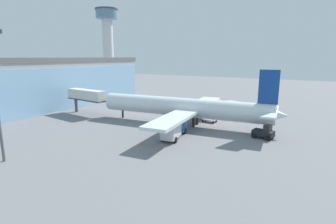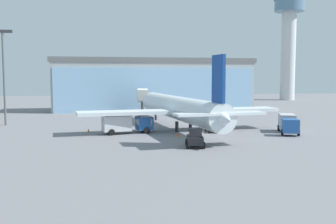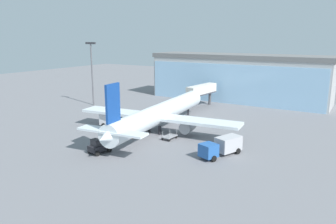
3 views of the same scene
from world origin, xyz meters
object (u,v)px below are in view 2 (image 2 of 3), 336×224
object	(u,v)px
catering_truck	(126,124)
fuel_truck	(288,123)
jet_bridge	(143,96)
safety_cone_wingtip	(88,130)
safety_cone_nose	(178,135)
apron_light_mast	(4,68)
baggage_cart	(212,129)
control_tower	(289,36)
airplane	(180,109)
pushback_tug	(195,139)

from	to	relation	value
catering_truck	fuel_truck	world-z (taller)	same
jet_bridge	safety_cone_wingtip	size ratio (longest dim) A/B	20.41
safety_cone_wingtip	safety_cone_nose	bearing A→B (deg)	-28.46
apron_light_mast	baggage_cart	xyz separation A→B (m)	(32.19, -14.70, -9.23)
fuel_truck	baggage_cart	size ratio (longest dim) A/B	2.63
apron_light_mast	jet_bridge	bearing A→B (deg)	26.54
fuel_truck	safety_cone_nose	xyz separation A→B (m)	(-16.67, -0.44, -1.19)
catering_truck	safety_cone_nose	bearing A→B (deg)	-42.06
jet_bridge	catering_truck	distance (m)	26.90
control_tower	airplane	xyz separation A→B (m)	(-54.27, -70.07, -18.95)
jet_bridge	fuel_truck	distance (m)	34.99
baggage_cart	control_tower	bearing A→B (deg)	-30.87
jet_bridge	fuel_truck	size ratio (longest dim) A/B	1.48
catering_truck	safety_cone_wingtip	bearing A→B (deg)	145.12
airplane	catering_truck	distance (m)	8.95
control_tower	safety_cone_nose	bearing A→B (deg)	-126.15
apron_light_mast	fuel_truck	xyz separation A→B (m)	(43.00, -17.40, -8.27)
catering_truck	baggage_cart	distance (m)	12.82
airplane	safety_cone_wingtip	distance (m)	14.21
catering_truck	pushback_tug	xyz separation A→B (m)	(7.12, -12.67, -0.49)
control_tower	apron_light_mast	distance (m)	101.75
safety_cone_wingtip	fuel_truck	bearing A→B (deg)	-12.13
airplane	catering_truck	world-z (taller)	airplane
airplane	fuel_truck	size ratio (longest dim) A/B	4.90
pushback_tug	safety_cone_nose	xyz separation A→B (m)	(-0.24, 8.45, -0.70)
pushback_tug	safety_cone_nose	distance (m)	8.48
airplane	safety_cone_wingtip	xyz separation A→B (m)	(-13.88, 0.25, -3.06)
control_tower	fuel_truck	xyz separation A→B (m)	(-39.19, -76.04, -20.82)
control_tower	fuel_truck	bearing A→B (deg)	-117.27
catering_truck	safety_cone_wingtip	distance (m)	6.05
control_tower	catering_truck	distance (m)	97.94
jet_bridge	safety_cone_wingtip	world-z (taller)	jet_bridge
jet_bridge	catering_truck	size ratio (longest dim) A/B	1.48
jet_bridge	catering_truck	xyz separation A→B (m)	(-5.66, -26.15, -2.77)
pushback_tug	airplane	bearing A→B (deg)	5.01
control_tower	apron_light_mast	size ratio (longest dim) A/B	2.20
apron_light_mast	pushback_tug	world-z (taller)	apron_light_mast
jet_bridge	control_tower	bearing A→B (deg)	-45.18
catering_truck	safety_cone_wingtip	xyz separation A→B (m)	(-5.40, 2.44, -1.19)
airplane	fuel_truck	world-z (taller)	airplane
jet_bridge	catering_truck	bearing A→B (deg)	173.69
baggage_cart	pushback_tug	world-z (taller)	pushback_tug
control_tower	fuel_truck	distance (m)	88.05
catering_truck	fuel_truck	size ratio (longest dim) A/B	1.00
control_tower	catering_truck	size ratio (longest dim) A/B	4.68
fuel_truck	baggage_cart	world-z (taller)	fuel_truck
airplane	baggage_cart	size ratio (longest dim) A/B	12.89
apron_light_mast	safety_cone_nose	distance (m)	33.18
control_tower	airplane	size ratio (longest dim) A/B	0.95
catering_truck	baggage_cart	world-z (taller)	catering_truck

